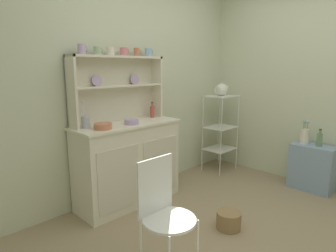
# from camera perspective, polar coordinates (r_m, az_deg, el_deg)

# --- Properties ---
(ground_plane) EXTENTS (3.84, 3.84, 0.00)m
(ground_plane) POSITION_cam_1_polar(r_m,az_deg,el_deg) (2.76, 17.27, -20.66)
(ground_plane) COLOR #998466
(ground_plane) RESTS_ON ground
(wall_back) EXTENTS (3.84, 0.05, 2.50)m
(wall_back) POSITION_cam_1_polar(r_m,az_deg,el_deg) (3.41, -6.40, 8.08)
(wall_back) COLOR beige
(wall_back) RESTS_ON ground
(wall_right) EXTENTS (0.05, 3.84, 2.50)m
(wall_right) POSITION_cam_1_polar(r_m,az_deg,el_deg) (3.88, 29.90, 7.05)
(wall_right) COLOR beige
(wall_right) RESTS_ON ground
(hutch_cabinet) EXTENTS (1.15, 0.45, 0.87)m
(hutch_cabinet) POSITION_cam_1_polar(r_m,az_deg,el_deg) (3.16, -7.74, -7.03)
(hutch_cabinet) COLOR silver
(hutch_cabinet) RESTS_ON ground
(hutch_shelf_unit) EXTENTS (1.08, 0.18, 0.69)m
(hutch_shelf_unit) POSITION_cam_1_polar(r_m,az_deg,el_deg) (3.14, -9.98, 8.15)
(hutch_shelf_unit) COLOR beige
(hutch_shelf_unit) RESTS_ON hutch_cabinet
(bakers_rack) EXTENTS (0.42, 0.33, 1.06)m
(bakers_rack) POSITION_cam_1_polar(r_m,az_deg,el_deg) (4.14, 10.18, 0.41)
(bakers_rack) COLOR silver
(bakers_rack) RESTS_ON ground
(side_shelf_blue) EXTENTS (0.28, 0.48, 0.54)m
(side_shelf_blue) POSITION_cam_1_polar(r_m,az_deg,el_deg) (3.91, 26.26, -7.24)
(side_shelf_blue) COLOR #849EBC
(side_shelf_blue) RESTS_ON ground
(wire_chair) EXTENTS (0.36, 0.36, 0.85)m
(wire_chair) POSITION_cam_1_polar(r_m,az_deg,el_deg) (2.04, -0.91, -15.63)
(wire_chair) COLOR white
(wire_chair) RESTS_ON ground
(floor_basket) EXTENTS (0.22, 0.22, 0.16)m
(floor_basket) POSITION_cam_1_polar(r_m,az_deg,el_deg) (2.84, 11.74, -17.52)
(floor_basket) COLOR #93754C
(floor_basket) RESTS_ON ground
(cup_lilac_0) EXTENTS (0.08, 0.07, 0.09)m
(cup_lilac_0) POSITION_cam_1_polar(r_m,az_deg,el_deg) (2.89, -16.47, 14.16)
(cup_lilac_0) COLOR #B79ECC
(cup_lilac_0) RESTS_ON hutch_shelf_unit
(cup_sage_1) EXTENTS (0.09, 0.07, 0.08)m
(cup_sage_1) POSITION_cam_1_polar(r_m,az_deg,el_deg) (2.97, -13.58, 14.05)
(cup_sage_1) COLOR #9EB78E
(cup_sage_1) RESTS_ON hutch_shelf_unit
(cup_cream_2) EXTENTS (0.09, 0.08, 0.08)m
(cup_cream_2) POSITION_cam_1_polar(r_m,az_deg,el_deg) (3.06, -11.12, 14.12)
(cup_cream_2) COLOR silver
(cup_cream_2) RESTS_ON hutch_shelf_unit
(cup_rose_3) EXTENTS (0.10, 0.08, 0.08)m
(cup_rose_3) POSITION_cam_1_polar(r_m,az_deg,el_deg) (3.15, -8.58, 14.13)
(cup_rose_3) COLOR #D17A84
(cup_rose_3) RESTS_ON hutch_shelf_unit
(cup_terracotta_4) EXTENTS (0.08, 0.07, 0.09)m
(cup_terracotta_4) POSITION_cam_1_polar(r_m,az_deg,el_deg) (3.25, -6.08, 14.13)
(cup_terracotta_4) COLOR #C67556
(cup_terracotta_4) RESTS_ON hutch_shelf_unit
(cup_sky_5) EXTENTS (0.09, 0.08, 0.09)m
(cup_sky_5) POSITION_cam_1_polar(r_m,az_deg,el_deg) (3.36, -3.85, 14.11)
(cup_sky_5) COLOR #8EB2D1
(cup_sky_5) RESTS_ON hutch_shelf_unit
(bowl_mixing_large) EXTENTS (0.17, 0.17, 0.06)m
(bowl_mixing_large) POSITION_cam_1_polar(r_m,az_deg,el_deg) (2.81, -12.56, -0.02)
(bowl_mixing_large) COLOR #C67556
(bowl_mixing_large) RESTS_ON hutch_cabinet
(bowl_floral_medium) EXTENTS (0.15, 0.15, 0.05)m
(bowl_floral_medium) POSITION_cam_1_polar(r_m,az_deg,el_deg) (2.99, -7.13, 0.83)
(bowl_floral_medium) COLOR #B79ECC
(bowl_floral_medium) RESTS_ON hutch_cabinet
(jam_bottle) EXTENTS (0.05, 0.05, 0.18)m
(jam_bottle) POSITION_cam_1_polar(r_m,az_deg,el_deg) (3.38, -3.08, 2.88)
(jam_bottle) COLOR #B74C47
(jam_bottle) RESTS_ON hutch_cabinet
(utensil_jar) EXTENTS (0.08, 0.08, 0.25)m
(utensil_jar) POSITION_cam_1_polar(r_m,az_deg,el_deg) (2.88, -15.71, 0.75)
(utensil_jar) COLOR #B2B7C6
(utensil_jar) RESTS_ON hutch_cabinet
(porcelain_teapot) EXTENTS (0.26, 0.17, 0.19)m
(porcelain_teapot) POSITION_cam_1_polar(r_m,az_deg,el_deg) (4.08, 10.40, 6.99)
(porcelain_teapot) COLOR white
(porcelain_teapot) RESTS_ON bakers_rack
(flower_vase) EXTENTS (0.10, 0.10, 0.29)m
(flower_vase) POSITION_cam_1_polar(r_m,az_deg,el_deg) (3.86, 25.07, -1.62)
(flower_vase) COLOR silver
(flower_vase) RESTS_ON side_shelf_blue
(oil_bottle) EXTENTS (0.06, 0.06, 0.20)m
(oil_bottle) POSITION_cam_1_polar(r_m,az_deg,el_deg) (3.81, 27.40, -2.31)
(oil_bottle) COLOR #6B8C60
(oil_bottle) RESTS_ON side_shelf_blue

